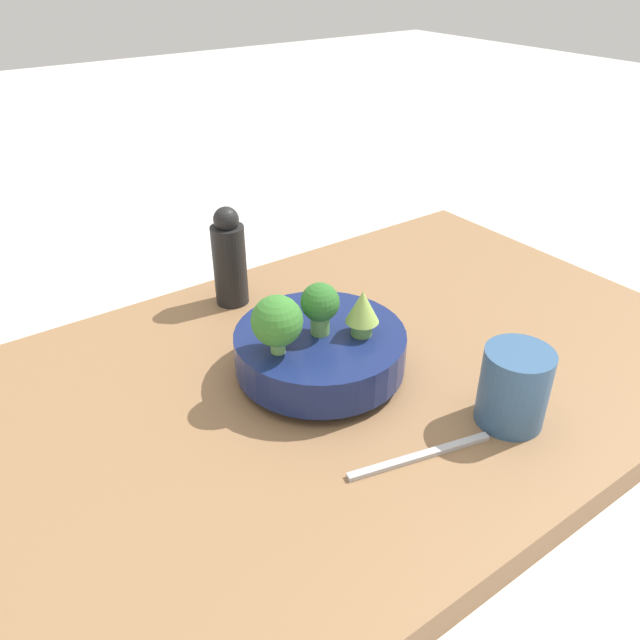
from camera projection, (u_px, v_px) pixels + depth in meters
name	position (u px, v px, depth m)	size (l,w,h in m)	color
ground_plane	(313.00, 407.00, 0.87)	(6.00, 6.00, 0.00)	silver
table	(313.00, 395.00, 0.86)	(1.19, 0.69, 0.04)	olive
bowl	(320.00, 350.00, 0.84)	(0.23, 0.23, 0.07)	navy
broccoli_floret_center	(320.00, 305.00, 0.81)	(0.05, 0.05, 0.07)	#609347
broccoli_floret_left	(277.00, 322.00, 0.77)	(0.07, 0.07, 0.08)	#7AB256
romanesco_piece_near	(362.00, 310.00, 0.81)	(0.04, 0.04, 0.06)	#609347
cup	(514.00, 387.00, 0.75)	(0.08, 0.08, 0.10)	#33567F
pepper_mill	(229.00, 259.00, 0.99)	(0.05, 0.05, 0.17)	black
fork	(420.00, 456.00, 0.72)	(0.18, 0.05, 0.01)	#B2B2B7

